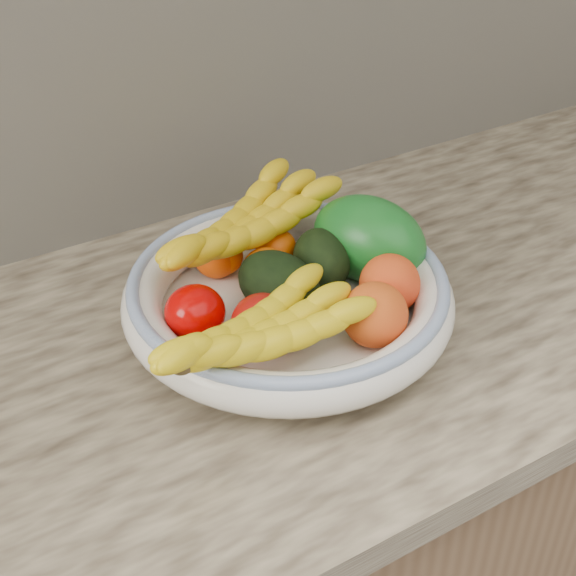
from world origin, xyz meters
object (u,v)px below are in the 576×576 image
at_px(banana_bunch_back, 245,231).
at_px(banana_bunch_front, 259,338).
at_px(fruit_bowl, 288,296).
at_px(green_mango, 369,240).

xyz_separation_m(banana_bunch_back, banana_bunch_front, (-0.08, -0.19, -0.01)).
height_order(fruit_bowl, green_mango, green_mango).
height_order(banana_bunch_back, banana_bunch_front, banana_bunch_back).
relative_size(fruit_bowl, banana_bunch_back, 1.30).
distance_m(green_mango, banana_bunch_back, 0.15).
bearing_deg(banana_bunch_back, green_mango, -52.47).
bearing_deg(green_mango, banana_bunch_front, -176.30).
xyz_separation_m(green_mango, banana_bunch_back, (-0.13, 0.08, 0.01)).
xyz_separation_m(fruit_bowl, green_mango, (0.13, 0.02, 0.03)).
height_order(green_mango, banana_bunch_front, green_mango).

